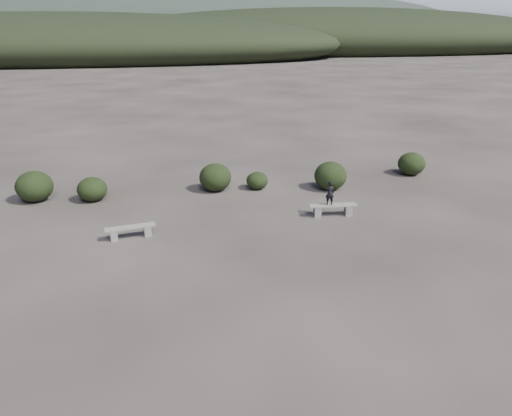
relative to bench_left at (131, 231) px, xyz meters
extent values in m
plane|color=#2F2925|center=(4.65, -4.17, -0.25)|extent=(1200.00, 1200.00, 0.00)
cube|color=gray|center=(-0.55, -0.11, -0.07)|extent=(0.29, 0.37, 0.37)
cube|color=gray|center=(0.55, 0.11, -0.07)|extent=(0.29, 0.37, 0.37)
cube|color=gray|center=(0.00, 0.00, 0.14)|extent=(1.72, 0.68, 0.05)
cube|color=gray|center=(6.78, 1.00, -0.06)|extent=(0.26, 0.36, 0.40)
cube|color=gray|center=(7.98, 0.95, -0.06)|extent=(0.26, 0.36, 0.40)
cube|color=gray|center=(7.38, 0.98, 0.17)|extent=(1.81, 0.45, 0.05)
imported|color=black|center=(7.23, 0.98, 0.66)|extent=(0.34, 0.22, 0.93)
ellipsoid|color=black|center=(-1.85, 4.09, 0.24)|extent=(1.20, 1.20, 0.98)
ellipsoid|color=black|center=(3.23, 4.66, 0.34)|extent=(1.39, 1.39, 1.19)
ellipsoid|color=black|center=(5.05, 4.60, 0.13)|extent=(0.96, 0.96, 0.76)
ellipsoid|color=black|center=(8.20, 4.09, 0.36)|extent=(1.40, 1.40, 1.23)
ellipsoid|color=black|center=(12.69, 5.68, 0.28)|extent=(1.29, 1.29, 1.08)
ellipsoid|color=black|center=(-4.15, 4.42, 0.37)|extent=(1.48, 1.48, 1.25)
ellipsoid|color=black|center=(-20.35, 85.83, 2.45)|extent=(110.00, 40.00, 12.00)
ellipsoid|color=black|center=(39.65, 105.83, 2.90)|extent=(120.00, 44.00, 14.00)
ellipsoid|color=#2B342A|center=(4.65, 155.83, 5.15)|extent=(190.00, 64.00, 24.00)
ellipsoid|color=slate|center=(74.65, 295.83, 9.65)|extent=(340.00, 110.00, 44.00)
ellipsoid|color=#96A0A9|center=(-25.35, 395.83, 12.35)|extent=(460.00, 140.00, 56.00)
camera|label=1|loc=(1.88, -15.99, 6.65)|focal=35.00mm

